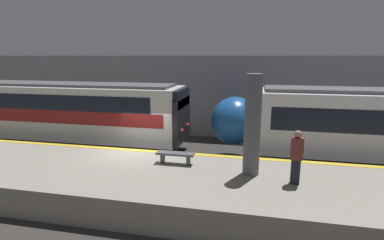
{
  "coord_description": "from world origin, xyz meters",
  "views": [
    {
      "loc": [
        5.21,
        -12.21,
        5.22
      ],
      "look_at": [
        2.33,
        1.09,
        2.29
      ],
      "focal_mm": 28.0,
      "sensor_mm": 36.0,
      "label": 1
    }
  ],
  "objects": [
    {
      "name": "platform_bench",
      "position": [
        2.2,
        -1.41,
        1.39
      ],
      "size": [
        1.5,
        0.4,
        0.45
      ],
      "color": "#4C4C51",
      "rests_on": "platform"
    },
    {
      "name": "person_waiting",
      "position": [
        6.58,
        -2.4,
        2.03
      ],
      "size": [
        0.38,
        0.24,
        1.82
      ],
      "color": "black",
      "rests_on": "platform"
    },
    {
      "name": "support_pillar_near",
      "position": [
        5.13,
        -1.84,
        2.84
      ],
      "size": [
        0.58,
        0.58,
        3.58
      ],
      "color": "#56565B",
      "rests_on": "platform"
    },
    {
      "name": "platform",
      "position": [
        0.0,
        -2.38,
        0.53
      ],
      "size": [
        40.0,
        4.75,
        1.06
      ],
      "color": "gray",
      "rests_on": "ground"
    },
    {
      "name": "train_boxy",
      "position": [
        -9.27,
        2.71,
        1.92
      ],
      "size": [
        21.75,
        2.93,
        3.73
      ],
      "color": "black",
      "rests_on": "ground"
    },
    {
      "name": "station_rear_barrier",
      "position": [
        0.0,
        6.73,
        2.61
      ],
      "size": [
        50.0,
        0.15,
        5.23
      ],
      "color": "gray",
      "rests_on": "ground"
    },
    {
      "name": "ground_plane",
      "position": [
        0.0,
        0.0,
        0.0
      ],
      "size": [
        120.0,
        120.0,
        0.0
      ],
      "primitive_type": "plane",
      "color": "#33302D"
    }
  ]
}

